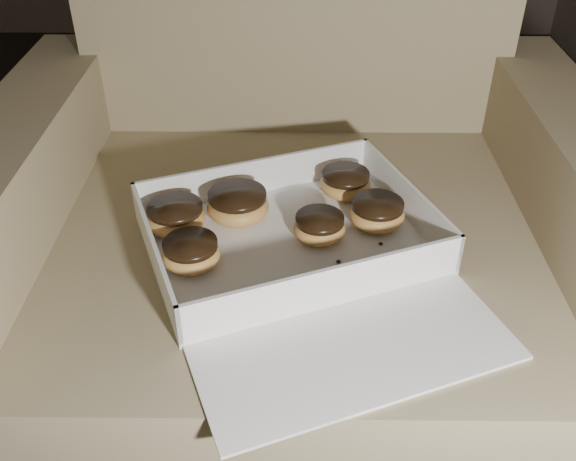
# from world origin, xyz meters

# --- Properties ---
(armchair) EXTENTS (1.00, 0.84, 1.04)m
(armchair) POSITION_xyz_m (0.77, 0.08, 0.33)
(armchair) COLOR #887B57
(armchair) RESTS_ON floor
(bakery_box) EXTENTS (0.54, 0.58, 0.07)m
(bakery_box) POSITION_xyz_m (0.78, -0.09, 0.48)
(bakery_box) COLOR white
(bakery_box) RESTS_ON armchair
(donut_a) EXTENTS (0.09, 0.09, 0.04)m
(donut_a) POSITION_xyz_m (0.59, -0.03, 0.50)
(donut_a) COLOR gold
(donut_a) RESTS_ON bakery_box
(donut_b) EXTENTS (0.09, 0.09, 0.04)m
(donut_b) POSITION_xyz_m (0.90, -0.01, 0.50)
(donut_b) COLOR gold
(donut_b) RESTS_ON bakery_box
(donut_c) EXTENTS (0.10, 0.10, 0.05)m
(donut_c) POSITION_xyz_m (0.68, 0.00, 0.50)
(donut_c) COLOR gold
(donut_c) RESTS_ON bakery_box
(donut_d) EXTENTS (0.08, 0.08, 0.04)m
(donut_d) POSITION_xyz_m (0.81, -0.05, 0.49)
(donut_d) COLOR gold
(donut_d) RESTS_ON bakery_box
(donut_e) EXTENTS (0.08, 0.08, 0.04)m
(donut_e) POSITION_xyz_m (0.85, 0.08, 0.50)
(donut_e) COLOR gold
(donut_e) RESTS_ON bakery_box
(donut_f) EXTENTS (0.08, 0.08, 0.04)m
(donut_f) POSITION_xyz_m (0.62, -0.11, 0.50)
(donut_f) COLOR gold
(donut_f) RESTS_ON bakery_box
(crumb_a) EXTENTS (0.01, 0.01, 0.00)m
(crumb_a) POSITION_xyz_m (0.61, -0.13, 0.48)
(crumb_a) COLOR black
(crumb_a) RESTS_ON bakery_box
(crumb_b) EXTENTS (0.01, 0.01, 0.00)m
(crumb_b) POSITION_xyz_m (0.90, -0.06, 0.48)
(crumb_b) COLOR black
(crumb_b) RESTS_ON bakery_box
(crumb_c) EXTENTS (0.01, 0.01, 0.00)m
(crumb_c) POSITION_xyz_m (0.83, -0.11, 0.48)
(crumb_c) COLOR black
(crumb_c) RESTS_ON bakery_box
(crumb_d) EXTENTS (0.01, 0.01, 0.00)m
(crumb_d) POSITION_xyz_m (0.76, -0.17, 0.48)
(crumb_d) COLOR black
(crumb_d) RESTS_ON bakery_box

